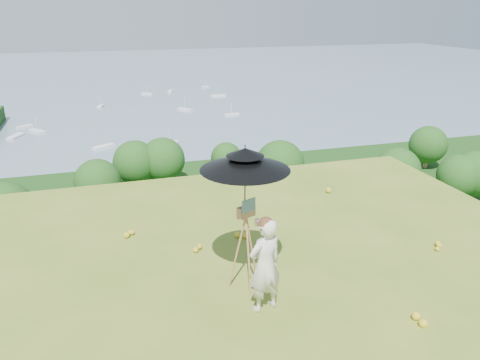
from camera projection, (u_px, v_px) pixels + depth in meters
name	position (u px, v px, depth m)	size (l,w,h in m)	color
ground	(241.00, 344.00, 6.48)	(14.00, 14.00, 0.00)	#557320
forest_slope	(142.00, 353.00, 47.99)	(140.00, 56.00, 22.00)	#0F370F
shoreline_tier	(123.00, 240.00, 86.33)	(170.00, 28.00, 8.00)	#696454
bay_water	(102.00, 89.00, 233.75)	(700.00, 700.00, 0.00)	slate
slope_trees	(131.00, 231.00, 43.12)	(110.00, 50.00, 6.00)	#184414
harbor_town	(120.00, 208.00, 84.07)	(110.00, 22.00, 5.00)	silver
moored_boats	(69.00, 126.00, 159.33)	(140.00, 140.00, 0.70)	silver
wildflowers	(236.00, 329.00, 6.69)	(10.00, 10.50, 0.12)	gold
painter	(265.00, 265.00, 6.98)	(0.56, 0.37, 1.53)	white
field_easel	(246.00, 245.00, 7.47)	(0.62, 0.62, 1.62)	#AC7848
sun_umbrella	(245.00, 181.00, 7.12)	(1.38, 1.38, 1.13)	black
painter_cap	(266.00, 221.00, 6.73)	(0.22, 0.26, 0.10)	#C86D79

